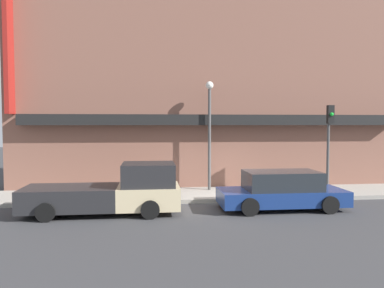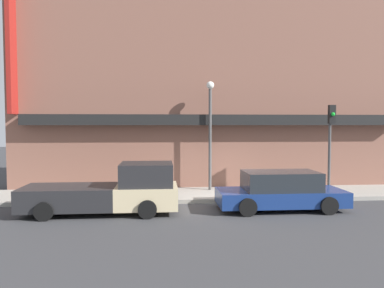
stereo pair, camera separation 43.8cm
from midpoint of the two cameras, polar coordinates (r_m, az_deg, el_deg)
ground_plane at (r=15.61m, az=4.75°, el=-8.93°), size 80.00×80.00×0.00m
sidewalk at (r=17.02m, az=3.78°, el=-7.62°), size 36.00×2.98×0.17m
building at (r=19.78m, az=2.25°, el=9.33°), size 19.80×3.80×11.06m
pickup_truck at (r=13.97m, az=-12.79°, el=-7.13°), size 5.54×2.14×1.82m
parked_car at (r=14.67m, az=12.65°, el=-6.96°), size 4.76×2.06×1.45m
fire_hydrant at (r=16.38m, az=11.31°, el=-6.57°), size 0.17×0.17×0.70m
street_lamp at (r=17.37m, az=1.96°, el=3.45°), size 0.36×0.36×5.04m
traffic_light at (r=17.41m, az=19.50°, el=1.56°), size 0.28×0.42×3.89m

